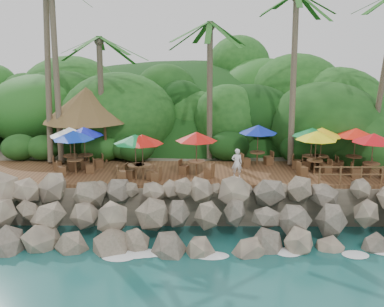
{
  "coord_description": "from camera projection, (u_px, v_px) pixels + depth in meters",
  "views": [
    {
      "loc": [
        0.22,
        -18.7,
        9.38
      ],
      "look_at": [
        0.0,
        6.0,
        3.4
      ],
      "focal_mm": 41.12,
      "sensor_mm": 36.0,
      "label": 1
    }
  ],
  "objects": [
    {
      "name": "terrace",
      "position": [
        192.0,
        173.0,
        25.7
      ],
      "size": [
        26.0,
        5.0,
        0.2
      ],
      "primitive_type": "cube",
      "color": "brown",
      "rests_on": "land_base"
    },
    {
      "name": "dining_clusters",
      "position": [
        220.0,
        137.0,
        25.0
      ],
      "size": [
        19.46,
        5.38,
        2.53
      ],
      "color": "brown",
      "rests_on": "terrace"
    },
    {
      "name": "railing",
      "position": [
        372.0,
        173.0,
        23.17
      ],
      "size": [
        6.1,
        0.1,
        1.0
      ],
      "color": "brown",
      "rests_on": "terrace"
    },
    {
      "name": "seawall",
      "position": [
        191.0,
        216.0,
        22.06
      ],
      "size": [
        29.0,
        4.0,
        2.3
      ],
      "primitive_type": null,
      "color": "gray",
      "rests_on": "ground"
    },
    {
      "name": "jungle_hill",
      "position": [
        194.0,
        145.0,
        43.22
      ],
      "size": [
        44.8,
        28.0,
        15.4
      ],
      "primitive_type": "ellipsoid",
      "color": "#143811",
      "rests_on": "ground"
    },
    {
      "name": "palapa",
      "position": [
        87.0,
        104.0,
        28.43
      ],
      "size": [
        5.72,
        5.72,
        4.6
      ],
      "color": "brown",
      "rests_on": "ground"
    },
    {
      "name": "land_base",
      "position": [
        193.0,
        153.0,
        35.69
      ],
      "size": [
        32.0,
        25.2,
        2.1
      ],
      "primitive_type": "cube",
      "color": "gray",
      "rests_on": "ground"
    },
    {
      "name": "foam_line",
      "position": [
        191.0,
        251.0,
        20.67
      ],
      "size": [
        25.2,
        0.8,
        0.06
      ],
      "color": "white",
      "rests_on": "ground"
    },
    {
      "name": "waiter",
      "position": [
        237.0,
        163.0,
        24.38
      ],
      "size": [
        0.6,
        0.4,
        1.65
      ],
      "primitive_type": "imported",
      "rotation": [
        0.0,
        0.0,
        3.14
      ],
      "color": "white",
      "rests_on": "terrace"
    },
    {
      "name": "jungle_foliage",
      "position": [
        193.0,
        168.0,
        34.96
      ],
      "size": [
        44.0,
        16.0,
        12.0
      ],
      "primitive_type": null,
      "color": "#143811",
      "rests_on": "ground"
    },
    {
      "name": "ground",
      "position": [
        191.0,
        255.0,
        20.38
      ],
      "size": [
        140.0,
        140.0,
        0.0
      ],
      "primitive_type": "plane",
      "color": "#19514F",
      "rests_on": "ground"
    }
  ]
}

